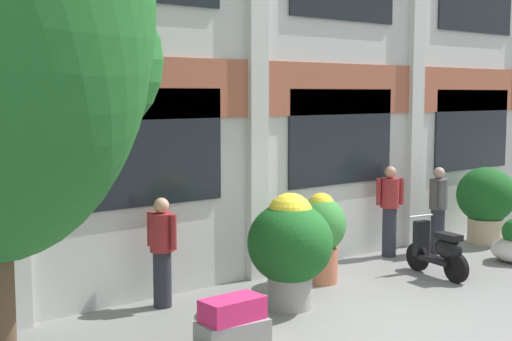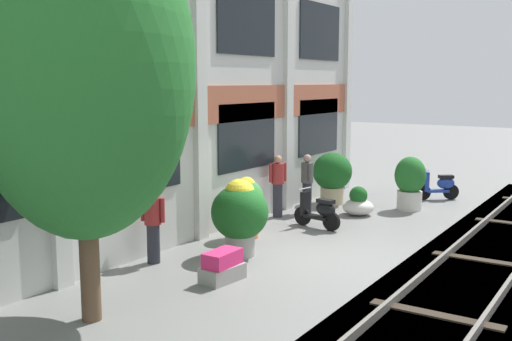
# 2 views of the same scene
# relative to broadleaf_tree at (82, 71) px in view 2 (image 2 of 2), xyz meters

# --- Properties ---
(ground_plane) EXTENTS (80.00, 80.00, 0.00)m
(ground_plane) POSITION_rel_broadleaf_tree_xyz_m (4.75, -1.32, -3.79)
(ground_plane) COLOR slate
(apartment_facade) EXTENTS (16.35, 0.64, 7.45)m
(apartment_facade) POSITION_rel_broadleaf_tree_xyz_m (4.75, 1.87, -0.08)
(apartment_facade) COLOR silver
(apartment_facade) RESTS_ON ground
(rail_tracks) EXTENTS (23.99, 2.80, 0.43)m
(rail_tracks) POSITION_rel_broadleaf_tree_xyz_m (4.75, -4.40, -3.93)
(rail_tracks) COLOR #423F3A
(rail_tracks) RESTS_ON ground
(broadleaf_tree) EXTENTS (3.49, 3.32, 6.49)m
(broadleaf_tree) POSITION_rel_broadleaf_tree_xyz_m (0.00, 0.00, 0.00)
(broadleaf_tree) COLOR brown
(broadleaf_tree) RESTS_ON ground
(potted_plant_glazed_jar) EXTENTS (0.81, 0.81, 1.45)m
(potted_plant_glazed_jar) POSITION_rel_broadleaf_tree_xyz_m (5.38, 0.73, -2.96)
(potted_plant_glazed_jar) COLOR #B76647
(potted_plant_glazed_jar) RESTS_ON ground
(potted_plant_wide_bowl) EXTENTS (0.86, 0.86, 0.80)m
(potted_plant_wide_bowl) POSITION_rel_broadleaf_tree_xyz_m (9.08, -0.49, -3.48)
(potted_plant_wide_bowl) COLOR beige
(potted_plant_wide_bowl) RESTS_ON ground
(potted_plant_stone_basin) EXTENTS (1.18, 1.18, 1.55)m
(potted_plant_stone_basin) POSITION_rel_broadleaf_tree_xyz_m (10.11, 0.81, -2.91)
(potted_plant_stone_basin) COLOR tan
(potted_plant_stone_basin) RESTS_ON ground
(potted_plant_fluted_column) EXTENTS (1.21, 1.21, 1.64)m
(potted_plant_fluted_column) POSITION_rel_broadleaf_tree_xyz_m (4.09, 0.04, -2.87)
(potted_plant_fluted_column) COLOR gray
(potted_plant_fluted_column) RESTS_ON ground
(potted_plant_ribbed_drum) EXTENTS (0.88, 0.88, 1.53)m
(potted_plant_ribbed_drum) POSITION_rel_broadleaf_tree_xyz_m (10.52, -1.44, -2.97)
(potted_plant_ribbed_drum) COLOR beige
(potted_plant_ribbed_drum) RESTS_ON ground
(potted_plant_square_trough) EXTENTS (0.89, 0.54, 0.57)m
(potted_plant_square_trough) POSITION_rel_broadleaf_tree_xyz_m (2.57, -0.62, -3.52)
(potted_plant_square_trough) COLOR gray
(potted_plant_square_trough) RESTS_ON ground
(scooter_near_curb) EXTENTS (0.92, 1.14, 0.98)m
(scooter_near_curb) POSITION_rel_broadleaf_tree_xyz_m (12.45, -1.74, -3.36)
(scooter_near_curb) COLOR black
(scooter_near_curb) RESTS_ON ground
(scooter_second_parked) EXTENTS (0.54, 1.38, 0.98)m
(scooter_second_parked) POSITION_rel_broadleaf_tree_xyz_m (7.11, -0.28, -3.36)
(scooter_second_parked) COLOR black
(scooter_second_parked) RESTS_ON ground
(resident_by_doorway) EXTENTS (0.39, 0.41, 1.64)m
(resident_by_doorway) POSITION_rel_broadleaf_tree_xyz_m (8.57, 0.84, -2.91)
(resident_by_doorway) COLOR #282833
(resident_by_doorway) RESTS_ON ground
(resident_watching_tracks) EXTENTS (0.34, 0.51, 1.57)m
(resident_watching_tracks) POSITION_rel_broadleaf_tree_xyz_m (2.71, 1.21, -2.96)
(resident_watching_tracks) COLOR #282833
(resident_watching_tracks) RESTS_ON ground
(resident_near_plants) EXTENTS (0.47, 0.34, 1.69)m
(resident_near_plants) POSITION_rel_broadleaf_tree_xyz_m (7.66, 1.25, -2.89)
(resident_near_plants) COLOR #282833
(resident_near_plants) RESTS_ON ground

